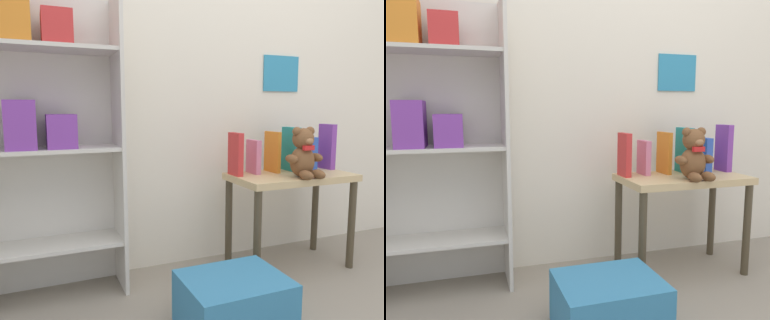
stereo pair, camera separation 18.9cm
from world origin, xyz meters
The scene contains 11 objects.
wall_back centered at (0.00, 1.45, 1.25)m, with size 4.80×0.07×2.50m.
bookshelf_side centered at (-1.03, 1.30, 0.81)m, with size 0.71×0.26×1.43m.
display_table centered at (0.26, 1.12, 0.45)m, with size 0.68×0.36×0.54m.
teddy_bear centered at (0.25, 1.01, 0.66)m, with size 0.20×0.19×0.27m.
book_standing_red centered at (-0.05, 1.20, 0.66)m, with size 0.03×0.12×0.23m, color red.
book_standing_pink centered at (0.07, 1.22, 0.63)m, with size 0.03×0.11×0.19m, color #D17093.
book_standing_orange centered at (0.20, 1.21, 0.66)m, with size 0.02×0.13×0.23m, color orange.
book_standing_teal centered at (0.32, 1.21, 0.67)m, with size 0.04×0.14×0.25m, color teal.
book_standing_blue centered at (0.45, 1.20, 0.64)m, with size 0.04×0.12×0.20m, color #2D51B7.
book_standing_purple centered at (0.57, 1.19, 0.67)m, with size 0.04×0.11×0.27m, color purple.
storage_bin centered at (-0.34, 0.69, 0.11)m, with size 0.42×0.33×0.22m.
Camera 2 is at (-0.87, -0.63, 0.90)m, focal length 35.00 mm.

